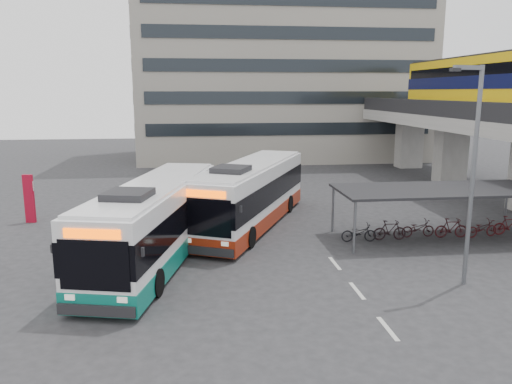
{
  "coord_description": "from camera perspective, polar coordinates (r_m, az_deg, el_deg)",
  "views": [
    {
      "loc": [
        -3.22,
        -19.65,
        7.18
      ],
      "look_at": [
        -0.19,
        5.84,
        2.0
      ],
      "focal_mm": 35.0,
      "sensor_mm": 36.0,
      "label": 1
    }
  ],
  "objects": [
    {
      "name": "ground",
      "position": [
        21.17,
        2.4,
        -8.43
      ],
      "size": [
        120.0,
        120.0,
        0.0
      ],
      "primitive_type": "plane",
      "color": "#28282B",
      "rests_on": "ground"
    },
    {
      "name": "bike_shelter",
      "position": [
        26.13,
        19.99,
        -1.98
      ],
      "size": [
        10.0,
        4.0,
        2.54
      ],
      "color": "#595B60",
      "rests_on": "ground"
    },
    {
      "name": "road_markings",
      "position": [
        19.02,
        11.47,
        -11.0
      ],
      "size": [
        0.15,
        7.6,
        0.01
      ],
      "color": "beige",
      "rests_on": "ground"
    },
    {
      "name": "lamp_post",
      "position": [
        19.68,
        23.42,
        2.98
      ],
      "size": [
        1.41,
        0.47,
        8.1
      ],
      "rotation": [
        0.0,
        0.0,
        0.23
      ],
      "color": "#595B60",
      "rests_on": "ground"
    },
    {
      "name": "sign_totem_north",
      "position": [
        30.35,
        -24.5,
        -0.62
      ],
      "size": [
        0.59,
        0.25,
        2.71
      ],
      "rotation": [
        0.0,
        0.0,
        -0.14
      ],
      "color": "#A10921",
      "rests_on": "ground"
    },
    {
      "name": "bus_teal",
      "position": [
        21.89,
        -11.35,
        -3.34
      ],
      "size": [
        5.47,
        12.6,
        3.64
      ],
      "rotation": [
        0.0,
        0.0,
        -0.24
      ],
      "color": "white",
      "rests_on": "ground"
    },
    {
      "name": "office_block",
      "position": [
        56.66,
        2.72,
        16.78
      ],
      "size": [
        30.0,
        15.0,
        25.0
      ],
      "primitive_type": "cube",
      "color": "gray",
      "rests_on": "ground"
    },
    {
      "name": "pedestrian",
      "position": [
        23.64,
        -3.35,
        -4.03
      ],
      "size": [
        0.75,
        0.78,
        1.79
      ],
      "primitive_type": "imported",
      "rotation": [
        0.0,
        0.0,
        0.88
      ],
      "color": "black",
      "rests_on": "ground"
    },
    {
      "name": "bus_main",
      "position": [
        27.06,
        -0.54,
        -0.27
      ],
      "size": [
        7.6,
        12.4,
        3.67
      ],
      "rotation": [
        0.0,
        0.0,
        -0.43
      ],
      "color": "white",
      "rests_on": "ground"
    },
    {
      "name": "viaduct",
      "position": [
        38.27,
        25.43,
        8.9
      ],
      "size": [
        8.0,
        32.0,
        9.68
      ],
      "color": "gray",
      "rests_on": "ground"
    }
  ]
}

